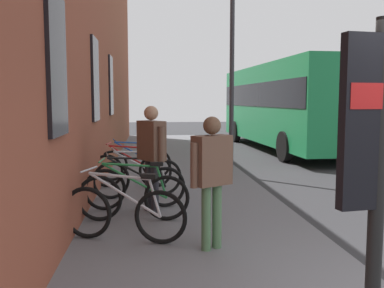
{
  "coord_description": "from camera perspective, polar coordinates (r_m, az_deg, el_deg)",
  "views": [
    {
      "loc": [
        -3.05,
        2.45,
        2.01
      ],
      "look_at": [
        3.13,
        1.83,
        1.37
      ],
      "focal_mm": 40.28,
      "sensor_mm": 36.0,
      "label": 1
    }
  ],
  "objects": [
    {
      "name": "ground",
      "position": [
        9.89,
        14.91,
        -6.07
      ],
      "size": [
        60.0,
        60.0,
        0.0
      ],
      "primitive_type": "plane",
      "color": "#2D2D30"
    },
    {
      "name": "transit_info_sign",
      "position": [
        2.98,
        23.51,
        -0.27
      ],
      "size": [
        0.16,
        0.56,
        2.4
      ],
      "color": "black",
      "rests_on": "sidewalk_pavement"
    },
    {
      "name": "bicycle_mid_rack",
      "position": [
        8.48,
        -7.06,
        -4.38
      ],
      "size": [
        0.58,
        1.74,
        0.97
      ],
      "color": "black",
      "rests_on": "sidewalk_pavement"
    },
    {
      "name": "bicycle_beside_lamp",
      "position": [
        6.84,
        -7.74,
        -6.88
      ],
      "size": [
        0.48,
        1.77,
        0.97
      ],
      "color": "black",
      "rests_on": "sidewalk_pavement"
    },
    {
      "name": "pedestrian_crossing_street",
      "position": [
        5.4,
        2.64,
        -3.32
      ],
      "size": [
        0.45,
        0.57,
        1.69
      ],
      "color": "#4C724C",
      "rests_on": "sidewalk_pavement"
    },
    {
      "name": "bicycle_nearest_sign",
      "position": [
        10.31,
        -7.52,
        -2.56
      ],
      "size": [
        0.51,
        1.75,
        0.97
      ],
      "color": "black",
      "rests_on": "sidewalk_pavement"
    },
    {
      "name": "bicycle_by_door",
      "position": [
        5.89,
        -9.06,
        -8.98
      ],
      "size": [
        0.69,
        1.7,
        0.97
      ],
      "color": "black",
      "rests_on": "sidewalk_pavement"
    },
    {
      "name": "sidewalk_pavement",
      "position": [
        11.24,
        -2.07,
        -4.13
      ],
      "size": [
        24.0,
        3.5,
        0.12
      ],
      "primitive_type": "cube",
      "color": "slate",
      "rests_on": "ground"
    },
    {
      "name": "bicycle_leaning_wall",
      "position": [
        9.41,
        -8.01,
        -3.38
      ],
      "size": [
        0.48,
        1.76,
        0.97
      ],
      "color": "black",
      "rests_on": "sidewalk_pavement"
    },
    {
      "name": "station_facade",
      "position": [
        12.25,
        -12.37,
        14.43
      ],
      "size": [
        22.0,
        0.65,
        7.74
      ],
      "color": "brown",
      "rests_on": "ground"
    },
    {
      "name": "pedestrian_by_facade",
      "position": [
        7.26,
        -5.39,
        -0.47
      ],
      "size": [
        0.58,
        0.5,
        1.79
      ],
      "color": "#26262D",
      "rests_on": "sidewalk_pavement"
    },
    {
      "name": "bicycle_far_end",
      "position": [
        7.58,
        -7.41,
        -5.6
      ],
      "size": [
        0.48,
        1.76,
        0.97
      ],
      "color": "black",
      "rests_on": "sidewalk_pavement"
    },
    {
      "name": "street_lamp",
      "position": [
        11.41,
        5.33,
        13.28
      ],
      "size": [
        0.28,
        0.28,
        5.75
      ],
      "color": "#333338",
      "rests_on": "sidewalk_pavement"
    },
    {
      "name": "city_bus",
      "position": [
        17.75,
        12.22,
        5.44
      ],
      "size": [
        10.58,
        2.93,
        3.35
      ],
      "color": "#1E8C4C",
      "rests_on": "ground"
    }
  ]
}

